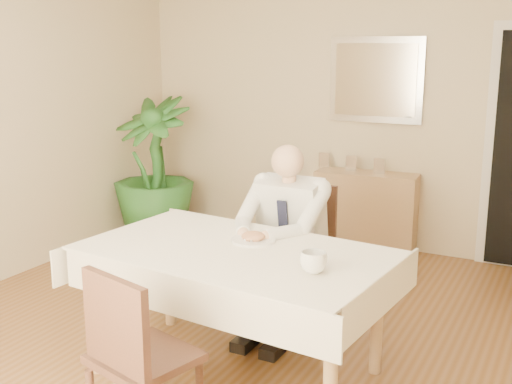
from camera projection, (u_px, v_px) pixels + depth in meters
The scene contains 16 objects.
room at pixel (228, 145), 3.70m from camera, with size 5.00×5.02×2.60m.
mirror at pixel (376, 80), 5.72m from camera, with size 0.86×0.04×0.76m.
dining_table at pixel (235, 263), 3.60m from camera, with size 1.81×1.17×0.75m.
chair_far at pixel (299, 244), 4.39m from camera, with size 0.46×0.46×0.93m.
chair_near at pixel (134, 351), 2.92m from camera, with size 0.52×0.53×0.90m.
seated_man at pixel (281, 232), 4.11m from camera, with size 0.48×0.72×1.24m.
plate at pixel (253, 240), 3.72m from camera, with size 0.26×0.26×0.02m, color white.
food at pixel (253, 236), 3.71m from camera, with size 0.14×0.14×0.06m, color brown.
knife at pixel (255, 241), 3.64m from camera, with size 0.01×0.01×0.13m, color silver.
fork at pixel (242, 239), 3.68m from camera, with size 0.01×0.01×0.13m, color silver.
coffee_mug at pixel (313, 262), 3.20m from camera, with size 0.14×0.14×0.11m, color white.
sideboard at pixel (365, 212), 5.87m from camera, with size 0.91×0.31×0.73m, color #A48352.
photo_frame_left at pixel (324, 160), 6.02m from camera, with size 0.10×0.02×0.14m, color silver.
photo_frame_center at pixel (351, 163), 5.85m from camera, with size 0.10×0.02×0.14m, color silver.
photo_frame_right at pixel (379, 166), 5.72m from camera, with size 0.10×0.02×0.14m, color silver.
potted_palm at pixel (153, 169), 6.19m from camera, with size 0.77×0.77×1.38m, color #21551D.
Camera 1 is at (1.83, -3.17, 1.88)m, focal length 45.00 mm.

